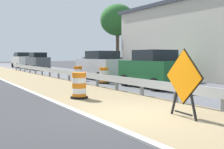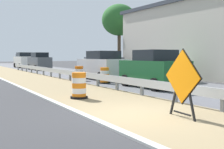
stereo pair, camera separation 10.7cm
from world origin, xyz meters
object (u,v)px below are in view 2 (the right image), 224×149
(traffic_barrel_nearest, at_px, (79,87))
(traffic_barrel_close, at_px, (105,76))
(traffic_barrel_mid, at_px, (79,74))
(car_lead_near_lane, at_px, (24,60))
(car_trailing_far_lane, at_px, (39,61))
(warning_sign_diamond, at_px, (182,80))
(car_mid_far_lane, at_px, (32,60))
(utility_pole_near, at_px, (207,14))
(car_trailing_near_lane, at_px, (103,62))
(car_lead_far_lane, at_px, (102,65))
(car_distant_b, at_px, (153,69))
(car_distant_a, at_px, (21,59))

(traffic_barrel_nearest, bearing_deg, traffic_barrel_close, 52.25)
(traffic_barrel_mid, distance_m, car_lead_near_lane, 23.35)
(traffic_barrel_nearest, bearing_deg, car_trailing_far_lane, 78.04)
(warning_sign_diamond, xyz_separation_m, car_lead_near_lane, (3.77, 35.50, 0.03))
(car_mid_far_lane, bearing_deg, car_trailing_far_lane, -9.43)
(car_trailing_far_lane, xyz_separation_m, utility_pole_near, (6.12, -19.91, 3.49))
(traffic_barrel_nearest, bearing_deg, utility_pole_near, 18.01)
(car_lead_near_lane, xyz_separation_m, car_trailing_near_lane, (3.40, -17.41, -0.02))
(traffic_barrel_close, height_order, car_mid_far_lane, car_mid_far_lane)
(traffic_barrel_nearest, distance_m, car_lead_far_lane, 9.04)
(traffic_barrel_mid, bearing_deg, traffic_barrel_nearest, -113.21)
(traffic_barrel_nearest, bearing_deg, warning_sign_diamond, -77.47)
(car_mid_far_lane, xyz_separation_m, utility_pole_near, (2.96, -36.04, 3.56))
(car_mid_far_lane, bearing_deg, traffic_barrel_close, -5.52)
(warning_sign_diamond, distance_m, car_distant_b, 7.35)
(traffic_barrel_close, xyz_separation_m, car_distant_a, (4.38, 43.31, 0.56))
(car_lead_near_lane, relative_size, car_trailing_near_lane, 1.07)
(traffic_barrel_close, distance_m, traffic_barrel_mid, 2.73)
(car_lead_far_lane, bearing_deg, car_mid_far_lane, -7.46)
(warning_sign_diamond, bearing_deg, car_mid_far_lane, -93.63)
(warning_sign_diamond, height_order, car_lead_far_lane, car_lead_far_lane)
(car_trailing_near_lane, bearing_deg, car_lead_far_lane, -29.27)
(warning_sign_diamond, bearing_deg, utility_pole_near, -135.13)
(traffic_barrel_close, xyz_separation_m, car_distant_b, (1.15, -3.29, 0.55))
(warning_sign_diamond, distance_m, traffic_barrel_close, 9.93)
(car_distant_a, bearing_deg, utility_pole_near, 5.83)
(traffic_barrel_close, height_order, car_trailing_near_lane, car_trailing_near_lane)
(traffic_barrel_nearest, xyz_separation_m, car_lead_far_lane, (5.01, 7.51, 0.55))
(warning_sign_diamond, distance_m, car_lead_near_lane, 35.70)
(traffic_barrel_nearest, xyz_separation_m, car_distant_a, (8.15, 48.18, 0.53))
(car_mid_far_lane, height_order, utility_pole_near, utility_pole_near)
(traffic_barrel_nearest, relative_size, car_lead_far_lane, 0.23)
(traffic_barrel_close, xyz_separation_m, car_lead_far_lane, (1.24, 2.64, 0.57))
(traffic_barrel_nearest, height_order, traffic_barrel_close, traffic_barrel_nearest)
(traffic_barrel_nearest, distance_m, car_lead_near_lane, 31.22)
(traffic_barrel_close, bearing_deg, car_lead_near_lane, 87.72)
(warning_sign_diamond, height_order, car_trailing_near_lane, car_trailing_near_lane)
(traffic_barrel_mid, bearing_deg, car_lead_near_lane, 86.15)
(warning_sign_diamond, height_order, traffic_barrel_mid, warning_sign_diamond)
(warning_sign_diamond, xyz_separation_m, traffic_barrel_close, (2.73, 9.52, -0.60))
(car_trailing_far_lane, bearing_deg, car_mid_far_lane, -12.39)
(warning_sign_diamond, xyz_separation_m, car_trailing_near_lane, (7.17, 18.09, 0.02))
(car_lead_near_lane, relative_size, utility_pole_near, 0.54)
(traffic_barrel_close, xyz_separation_m, car_lead_near_lane, (1.03, 25.97, 0.63))
(car_trailing_near_lane, relative_size, car_distant_a, 0.97)
(traffic_barrel_close, bearing_deg, warning_sign_diamond, -106.02)
(warning_sign_diamond, bearing_deg, car_lead_near_lane, -90.59)
(traffic_barrel_close, bearing_deg, car_lead_far_lane, 64.88)
(traffic_barrel_mid, relative_size, car_trailing_near_lane, 0.22)
(traffic_barrel_close, relative_size, car_trailing_near_lane, 0.22)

